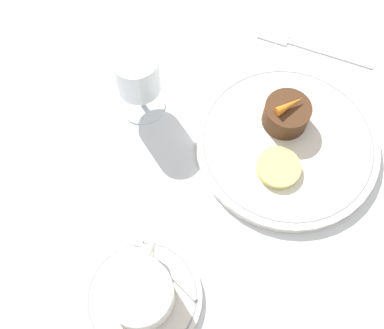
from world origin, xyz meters
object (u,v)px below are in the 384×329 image
Objects in this scene: fork at (302,45)px; dessert_cake at (286,114)px; coffee_cup at (141,294)px; wine_glass at (138,77)px; dinner_plate at (287,143)px.

dessert_cake is (-0.15, 0.02, 0.03)m from fork.
coffee_cup is 0.94× the size of wine_glass.
dessert_cake is (0.03, 0.01, 0.02)m from dinner_plate.
wine_glass is at bearing 82.76° from dinner_plate.
fork is at bearing -55.04° from wine_glass.
dinner_plate is 0.23m from wine_glass.
dinner_plate is 1.40× the size of fork.
dinner_plate is 2.38× the size of wine_glass.
coffee_cup is 1.59× the size of dessert_cake.
fork is (0.16, -0.23, -0.07)m from wine_glass.
wine_glass is at bearing 91.26° from dessert_cake.
dinner_plate is 0.19m from fork.
dinner_plate is 0.04m from dessert_cake.
coffee_cup reaches higher than fork.
dinner_plate is at bearing -97.24° from wine_glass.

